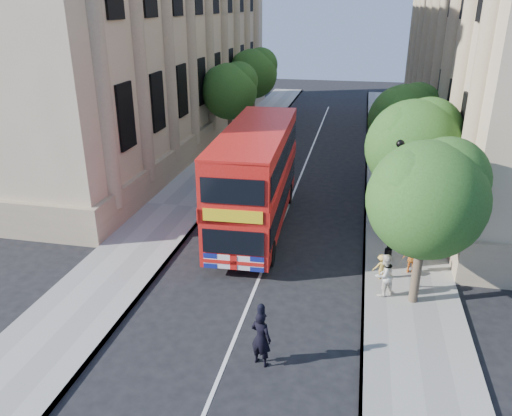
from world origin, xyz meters
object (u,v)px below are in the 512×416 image
Objects in this scene: lamp_post at (393,207)px; double_decker_bus at (256,176)px; box_van at (253,162)px; woman_pedestrian at (384,275)px; police_constable at (261,338)px.

lamp_post reaches higher than double_decker_bus.
double_decker_bus is at bearing -70.58° from box_van.
woman_pedestrian is (7.21, -10.74, -0.63)m from box_van.
double_decker_bus reaches higher than woman_pedestrian.
box_van is 3.16× the size of police_constable.
box_van is (-1.34, 5.57, -1.07)m from double_decker_bus.
double_decker_bus is 5.69× the size of police_constable.
police_constable is 1.12× the size of woman_pedestrian.
police_constable is at bearing -70.95° from box_van.
woman_pedestrian is at bearing -43.76° from double_decker_bus.
woman_pedestrian is (-0.27, -2.82, -1.57)m from lamp_post.
box_van is 3.54× the size of woman_pedestrian.
police_constable is (2.22, -9.69, -1.72)m from double_decker_bus.
double_decker_bus is 6.37× the size of woman_pedestrian.
police_constable reaches higher than woman_pedestrian.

